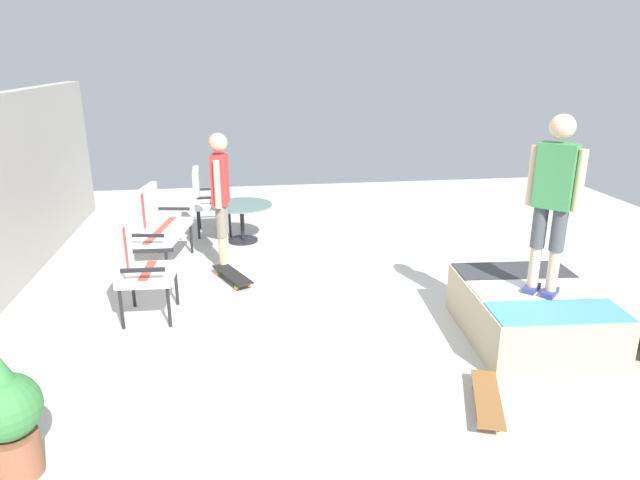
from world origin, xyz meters
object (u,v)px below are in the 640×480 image
object	(u,v)px
skate_ramp	(534,313)
patio_chair_near_house	(205,195)
skateboard_by_bench	(232,275)
patio_bench	(151,223)
person_watching	(220,191)
potted_plant	(8,414)
patio_table	(242,215)
person_skater	(554,193)
patio_chair_by_wall	(136,263)
skateboard_spare	(487,399)

from	to	relation	value
skate_ramp	patio_chair_near_house	world-z (taller)	patio_chair_near_house
skateboard_by_bench	patio_chair_near_house	bearing A→B (deg)	10.92
patio_bench	person_watching	size ratio (longest dim) A/B	0.75
skate_ramp	potted_plant	world-z (taller)	potted_plant
patio_table	person_skater	world-z (taller)	person_skater
person_skater	skateboard_by_bench	bearing A→B (deg)	55.84
patio_chair_near_house	patio_chair_by_wall	distance (m)	2.97
skate_ramp	patio_chair_near_house	distance (m)	5.17
skate_ramp	skateboard_by_bench	bearing A→B (deg)	57.29
patio_chair_near_house	person_skater	world-z (taller)	person_skater
patio_chair_near_house	potted_plant	bearing A→B (deg)	169.21
skateboard_spare	person_watching	bearing A→B (deg)	31.86
person_skater	potted_plant	xyz separation A→B (m)	(-1.20, 4.31, -1.02)
patio_bench	person_skater	distance (m)	4.79
patio_chair_near_house	patio_table	world-z (taller)	patio_chair_near_house
skateboard_by_bench	skateboard_spare	size ratio (longest dim) A/B	0.99
patio_bench	skateboard_spare	size ratio (longest dim) A/B	1.61
patio_bench	potted_plant	size ratio (longest dim) A/B	1.44
patio_chair_near_house	patio_table	distance (m)	0.76
patio_bench	skate_ramp	bearing A→B (deg)	-122.40
person_watching	skateboard_by_bench	size ratio (longest dim) A/B	2.18
patio_bench	patio_chair_by_wall	xyz separation A→B (m)	(-1.47, -0.05, -0.00)
patio_table	patio_chair_near_house	bearing A→B (deg)	48.14
potted_plant	skateboard_spare	bearing A→B (deg)	-85.84
patio_chair_by_wall	patio_table	world-z (taller)	patio_chair_by_wall
patio_chair_near_house	person_skater	distance (m)	5.29
patio_chair_near_house	person_skater	size ratio (longest dim) A/B	0.61
person_watching	person_skater	bearing A→B (deg)	-128.84
patio_chair_by_wall	patio_table	bearing A→B (deg)	-24.69
patio_bench	person_watching	xyz separation A→B (m)	(-0.17, -0.91, 0.42)
person_skater	potted_plant	size ratio (longest dim) A/B	1.81
skateboard_by_bench	skateboard_spare	world-z (taller)	same
person_skater	patio_table	bearing A→B (deg)	37.96
person_watching	patio_table	bearing A→B (deg)	-12.72
potted_plant	person_watching	bearing A→B (deg)	-19.58
skateboard_by_bench	potted_plant	distance (m)	3.50
patio_bench	person_skater	bearing A→B (deg)	-123.49
skateboard_by_bench	skateboard_spare	bearing A→B (deg)	-145.70
skateboard_spare	potted_plant	size ratio (longest dim) A/B	0.89
skate_ramp	patio_chair_near_house	xyz separation A→B (m)	(3.94, 3.33, 0.35)
patio_bench	potted_plant	xyz separation A→B (m)	(-3.80, 0.38, -0.15)
patio_chair_near_house	person_watching	xyz separation A→B (m)	(-1.61, -0.29, 0.43)
skate_ramp	person_skater	xyz separation A→B (m)	(-0.09, 0.02, 1.23)
patio_chair_by_wall	person_skater	size ratio (longest dim) A/B	0.61
person_watching	skateboard_spare	xyz separation A→B (m)	(-3.39, -2.10, -0.95)
patio_table	skateboard_spare	size ratio (longest dim) A/B	1.10
person_skater	skateboard_spare	world-z (taller)	person_skater
person_skater	patio_chair_near_house	bearing A→B (deg)	39.39
patio_chair_by_wall	skateboard_by_bench	distance (m)	1.39
skate_ramp	potted_plant	distance (m)	4.52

